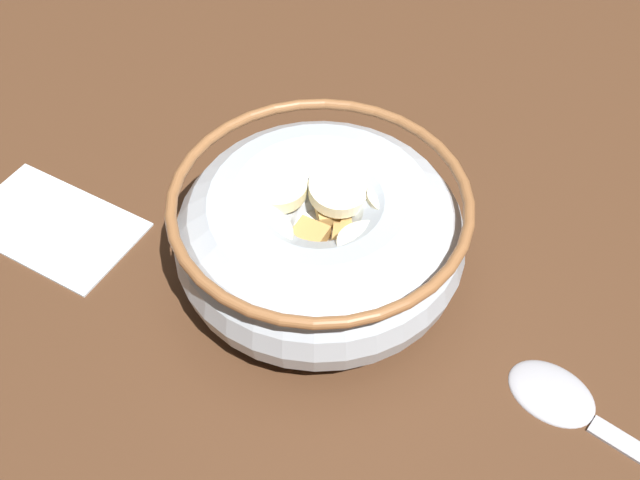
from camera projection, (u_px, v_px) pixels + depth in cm
name	position (u px, v px, depth cm)	size (l,w,h in cm)	color
ground_plane	(320.00, 285.00, 43.79)	(127.00, 127.00, 2.00)	#472B19
cereal_bowl	(320.00, 234.00, 40.39)	(15.53, 15.53, 6.41)	#B2BCC6
spoon	(596.00, 416.00, 36.98)	(17.07, 3.55, 0.80)	#A5A5AD
folded_napkin	(52.00, 225.00, 45.24)	(10.25, 6.15, 0.30)	silver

